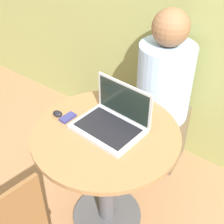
# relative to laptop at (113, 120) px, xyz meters

# --- Properties ---
(ground_plane) EXTENTS (12.00, 12.00, 0.00)m
(ground_plane) POSITION_rel_laptop_xyz_m (-0.01, -0.05, -0.77)
(ground_plane) COLOR #9E704C
(round_table) EXTENTS (0.78, 0.78, 0.73)m
(round_table) POSITION_rel_laptop_xyz_m (-0.01, -0.05, -0.26)
(round_table) COLOR #4C4C51
(round_table) RESTS_ON ground_plane
(laptop) EXTENTS (0.36, 0.28, 0.23)m
(laptop) POSITION_rel_laptop_xyz_m (0.00, 0.00, 0.00)
(laptop) COLOR #B7B7BC
(laptop) RESTS_ON round_table
(cell_phone) EXTENTS (0.05, 0.09, 0.02)m
(cell_phone) POSITION_rel_laptop_xyz_m (-0.24, -0.09, -0.04)
(cell_phone) COLOR navy
(cell_phone) RESTS_ON round_table
(computer_mouse) EXTENTS (0.06, 0.04, 0.03)m
(computer_mouse) POSITION_rel_laptop_xyz_m (-0.30, -0.10, -0.03)
(computer_mouse) COLOR black
(computer_mouse) RESTS_ON round_table
(person_seated) EXTENTS (0.41, 0.58, 1.19)m
(person_seated) POSITION_rel_laptop_xyz_m (-0.03, 0.66, -0.28)
(person_seated) COLOR brown
(person_seated) RESTS_ON ground_plane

